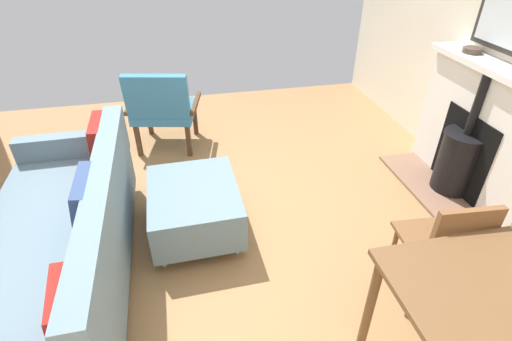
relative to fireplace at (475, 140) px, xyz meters
The scene contains 7 objects.
ground_plane 2.35m from the fireplace, ahead, with size 4.99×5.30×0.01m, color olive.
fireplace is the anchor object (origin of this frame).
mantel_bowl_near 0.75m from the fireplace, 93.70° to the right, with size 0.15×0.15×0.04m.
sofa 3.23m from the fireplace, ahead, with size 0.90×2.06×0.83m.
ottoman 2.38m from the fireplace, ahead, with size 0.67×0.81×0.41m.
armchair_accent 2.86m from the fireplace, 26.56° to the right, with size 0.78×0.70×0.87m.
dining_chair_near_fireplace 1.45m from the fireplace, 46.68° to the left, with size 0.43×0.43×0.85m.
Camera 1 is at (0.09, 2.40, 2.08)m, focal length 27.07 mm.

